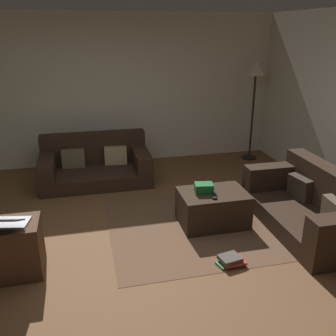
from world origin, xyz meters
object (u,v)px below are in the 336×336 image
laptop (7,222)px  book_stack (231,260)px  ottoman (213,208)px  corner_lamp (256,76)px  couch_left (95,164)px  side_table (15,249)px  couch_right (313,206)px  gift_box (204,188)px  tv_remote (215,196)px

laptop → book_stack: size_ratio=1.49×
ottoman → corner_lamp: 3.03m
couch_left → side_table: size_ratio=3.04×
couch_right → ottoman: 1.22m
ottoman → corner_lamp: (1.55, 2.24, 1.32)m
ottoman → side_table: size_ratio=1.48×
ottoman → side_table: 2.32m
gift_box → laptop: bearing=-164.5°
laptop → corner_lamp: size_ratio=0.25×
laptop → corner_lamp: 4.84m
ottoman → book_stack: ottoman is taller
couch_left → couch_right: bearing=138.7°
couch_left → corner_lamp: corner_lamp is taller
couch_right → gift_box: size_ratio=8.05×
gift_box → corner_lamp: 2.97m
couch_left → couch_right: couch_right is taller
laptop → side_table: bearing=78.7°
ottoman → tv_remote: 0.26m
corner_lamp → couch_right: bearing=-98.6°
couch_right → laptop: (-3.43, -0.20, 0.33)m
tv_remote → laptop: bearing=-148.1°
couch_left → gift_box: (1.23, -1.81, 0.23)m
tv_remote → corner_lamp: corner_lamp is taller
book_stack → corner_lamp: bearing=62.0°
couch_left → laptop: laptop is taller
couch_right → side_table: size_ratio=3.17×
laptop → corner_lamp: corner_lamp is taller
gift_box → couch_right: bearing=-17.1°
gift_box → side_table: bearing=-166.0°
tv_remote → side_table: 2.26m
book_stack → corner_lamp: corner_lamp is taller
side_table → ottoman: bearing=12.7°
side_table → book_stack: bearing=-9.7°
gift_box → tv_remote: 0.18m
side_table → book_stack: size_ratio=1.82×
couch_right → side_table: bearing=92.9°
couch_right → gift_box: 1.35m
couch_right → tv_remote: (-1.19, 0.24, 0.16)m
couch_right → gift_box: couch_right is taller
side_table → corner_lamp: bearing=35.9°
tv_remote → book_stack: bearing=-75.2°
ottoman → corner_lamp: size_ratio=0.46×
side_table → book_stack: (2.15, -0.37, -0.23)m
gift_box → ottoman: bearing=-10.2°
couch_right → tv_remote: size_ratio=11.08×
side_table → couch_right: bearing=2.3°
gift_box → book_stack: gift_box is taller
laptop → book_stack: (2.16, -0.31, -0.57)m
couch_left → couch_right: size_ratio=0.96×
couch_right → tv_remote: bearing=79.0°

